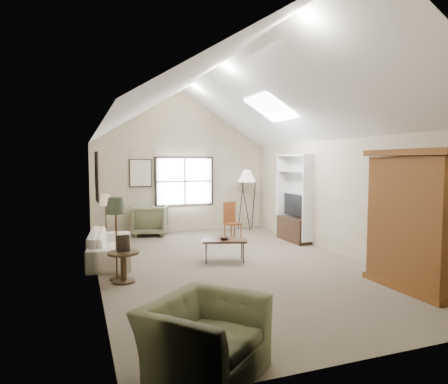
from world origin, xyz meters
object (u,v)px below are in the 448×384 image
object	(u,v)px
sofa	(110,246)
armchair_far	(150,220)
side_chair	(233,220)
armoire	(416,220)
armchair_near	(204,338)
side_table	(124,267)
coffee_table	(224,250)

from	to	relation	value
sofa	armchair_far	distance (m)	2.85
side_chair	sofa	bearing A→B (deg)	-169.43
sofa	armoire	bearing A→B (deg)	-122.54
armchair_near	armchair_far	world-z (taller)	armchair_far
armchair_near	side_table	distance (m)	3.27
armchair_near	coffee_table	xyz separation A→B (m)	(1.67, 3.96, -0.13)
armchair_far	coffee_table	world-z (taller)	armchair_far
coffee_table	side_table	distance (m)	2.19
armoire	coffee_table	world-z (taller)	armoire
armoire	armchair_near	xyz separation A→B (m)	(-3.89, -1.30, -0.75)
side_chair	side_table	bearing A→B (deg)	-148.81
side_table	armchair_far	bearing A→B (deg)	74.34
sofa	side_chair	xyz separation A→B (m)	(3.22, 1.34, 0.17)
sofa	armchair_near	xyz separation A→B (m)	(0.49, -4.84, 0.05)
armoire	armchair_near	distance (m)	4.17
side_table	side_chair	bearing A→B (deg)	43.30
coffee_table	side_table	xyz separation A→B (m)	(-2.06, -0.72, 0.03)
armoire	sofa	bearing A→B (deg)	141.04
armoire	side_table	size ratio (longest dim) A/B	4.25
coffee_table	sofa	bearing A→B (deg)	157.88
armchair_far	side_table	distance (m)	4.32
sofa	coffee_table	world-z (taller)	sofa
side_chair	armchair_near	bearing A→B (deg)	-125.90
armchair_near	armchair_far	size ratio (longest dim) A/B	1.19
coffee_table	armchair_far	bearing A→B (deg)	104.66
armoire	sofa	world-z (taller)	armoire
armchair_near	side_chair	xyz separation A→B (m)	(2.73, 6.19, 0.12)
sofa	armchair_far	xyz separation A→B (m)	(1.26, 2.56, 0.11)
coffee_table	side_table	size ratio (longest dim) A/B	1.70
armoire	coffee_table	size ratio (longest dim) A/B	2.50
sofa	armchair_near	size ratio (longest dim) A/B	1.90
armoire	armchair_far	size ratio (longest dim) A/B	2.42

